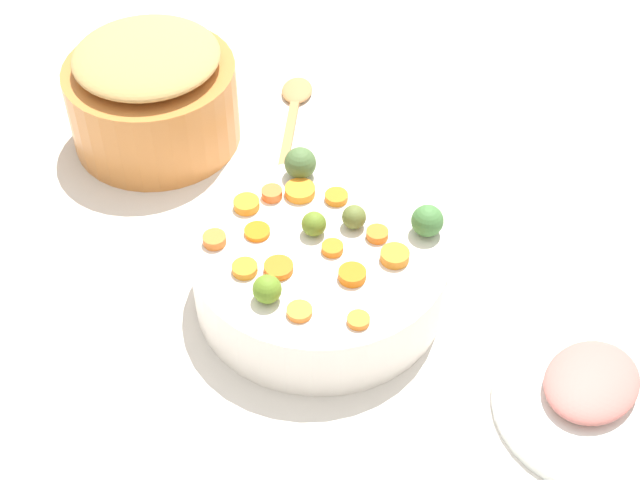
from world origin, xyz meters
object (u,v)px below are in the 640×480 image
at_px(serving_bowl_carrots, 320,271).
at_px(wooden_spoon, 293,111).
at_px(metal_pot, 154,103).
at_px(ham_plate, 593,405).

xyz_separation_m(serving_bowl_carrots, wooden_spoon, (0.14, 0.32, -0.04)).
xyz_separation_m(serving_bowl_carrots, metal_pot, (-0.05, 0.37, 0.02)).
height_order(serving_bowl_carrots, ham_plate, serving_bowl_carrots).
bearing_deg(ham_plate, metal_pot, 108.15).
bearing_deg(wooden_spoon, serving_bowl_carrots, -114.25).
height_order(serving_bowl_carrots, wooden_spoon, serving_bowl_carrots).
bearing_deg(metal_pot, wooden_spoon, -14.93).
height_order(metal_pot, wooden_spoon, metal_pot).
xyz_separation_m(metal_pot, ham_plate, (0.22, -0.66, -0.05)).
height_order(serving_bowl_carrots, metal_pot, metal_pot).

